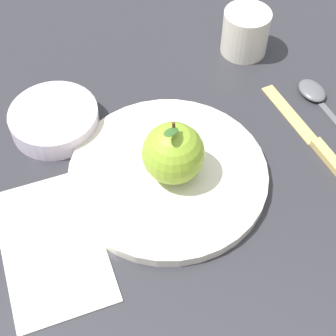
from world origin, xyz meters
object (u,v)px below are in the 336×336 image
object	(u,v)px
side_bowl	(54,118)
spoon	(319,99)
apple	(173,153)
linen_napkin	(52,244)
cup	(243,30)
dinner_plate	(168,174)
knife	(313,140)

from	to	relation	value
side_bowl	spoon	distance (m)	0.37
side_bowl	apple	bearing A→B (deg)	77.81
spoon	linen_napkin	bearing A→B (deg)	-39.63
cup	spoon	distance (m)	0.16
dinner_plate	side_bowl	size ratio (longest dim) A/B	2.09
cup	spoon	bearing A→B (deg)	58.61
linen_napkin	side_bowl	bearing A→B (deg)	-157.09
side_bowl	cup	bearing A→B (deg)	138.36
dinner_plate	apple	xyz separation A→B (m)	(0.00, 0.01, 0.04)
spoon	linen_napkin	xyz separation A→B (m)	(0.32, -0.27, -0.00)
side_bowl	linen_napkin	distance (m)	0.18
knife	spoon	xyz separation A→B (m)	(-0.08, -0.00, 0.00)
knife	spoon	size ratio (longest dim) A/B	1.09
cup	knife	world-z (taller)	cup
knife	linen_napkin	distance (m)	0.36
apple	knife	size ratio (longest dim) A/B	0.59
dinner_plate	side_bowl	bearing A→B (deg)	-102.41
spoon	side_bowl	bearing A→B (deg)	-65.60
dinner_plate	linen_napkin	xyz separation A→B (m)	(0.13, -0.10, -0.01)
knife	spoon	bearing A→B (deg)	-178.69
dinner_plate	apple	bearing A→B (deg)	83.24
knife	linen_napkin	xyz separation A→B (m)	(0.24, -0.27, -0.00)
apple	spoon	bearing A→B (deg)	140.17
side_bowl	spoon	xyz separation A→B (m)	(-0.15, 0.34, -0.01)
cup	spoon	xyz separation A→B (m)	(0.08, 0.13, -0.03)
cup	spoon	world-z (taller)	cup
cup	linen_napkin	bearing A→B (deg)	-18.69
knife	side_bowl	bearing A→B (deg)	-77.52
apple	dinner_plate	bearing A→B (deg)	-96.76
side_bowl	knife	xyz separation A→B (m)	(-0.08, 0.34, -0.01)
side_bowl	linen_napkin	bearing A→B (deg)	22.91
side_bowl	knife	bearing A→B (deg)	102.48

